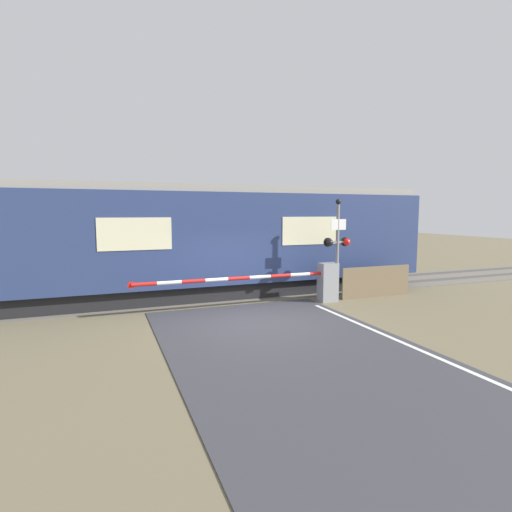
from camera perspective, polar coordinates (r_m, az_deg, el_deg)
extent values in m
plane|color=#6B6047|center=(11.19, -0.12, -9.34)|extent=(80.00, 80.00, 0.00)
cube|color=#666056|center=(14.75, -5.55, -5.48)|extent=(36.00, 3.20, 0.03)
cube|color=#595451|center=(14.06, -4.75, -5.79)|extent=(36.00, 0.08, 0.10)
cube|color=#595451|center=(15.42, -6.28, -4.73)|extent=(36.00, 0.08, 0.10)
cube|color=black|center=(14.21, -17.08, -5.02)|extent=(19.90, 2.48, 0.60)
cube|color=navy|center=(13.98, -17.32, 2.38)|extent=(21.63, 2.92, 3.07)
cube|color=gray|center=(13.97, -17.55, 9.17)|extent=(21.19, 2.69, 0.24)
cube|color=beige|center=(14.24, 7.76, 3.60)|extent=(2.16, 0.02, 0.98)
cube|color=beige|center=(12.50, -16.89, 3.03)|extent=(2.16, 0.02, 0.98)
cube|color=gray|center=(13.72, 10.22, -3.71)|extent=(0.60, 0.44, 1.32)
cylinder|color=gray|center=(13.67, 10.25, -2.36)|extent=(0.16, 0.16, 0.18)
cylinder|color=red|center=(13.49, 8.96, -2.46)|extent=(0.71, 0.11, 0.11)
cylinder|color=white|center=(13.15, 6.30, -2.64)|extent=(0.71, 0.11, 0.11)
cylinder|color=red|center=(12.84, 3.50, -2.83)|extent=(0.71, 0.11, 0.11)
cylinder|color=white|center=(12.57, 0.56, -3.02)|extent=(0.71, 0.11, 0.11)
cylinder|color=red|center=(12.32, -2.49, -3.21)|extent=(0.71, 0.11, 0.11)
cylinder|color=white|center=(12.12, -5.66, -3.39)|extent=(0.71, 0.11, 0.11)
cylinder|color=red|center=(11.95, -8.93, -3.57)|extent=(0.71, 0.11, 0.11)
cylinder|color=white|center=(11.83, -12.29, -3.75)|extent=(0.71, 0.11, 0.11)
cylinder|color=red|center=(11.74, -15.70, -3.91)|extent=(0.71, 0.11, 0.11)
cylinder|color=red|center=(11.71, -17.42, -3.99)|extent=(0.20, 0.02, 0.20)
cylinder|color=gray|center=(13.61, 11.52, 0.31)|extent=(0.11, 0.11, 3.26)
cube|color=gray|center=(13.57, 11.55, 1.96)|extent=(0.78, 0.07, 0.07)
sphere|color=black|center=(13.36, 10.48, 1.91)|extent=(0.24, 0.24, 0.24)
sphere|color=red|center=(13.71, 12.83, 1.97)|extent=(0.24, 0.24, 0.24)
cylinder|color=black|center=(13.45, 10.23, 1.94)|extent=(0.30, 0.06, 0.30)
cylinder|color=black|center=(13.80, 12.57, 2.00)|extent=(0.30, 0.06, 0.30)
cube|color=white|center=(13.51, 11.70, 4.43)|extent=(0.57, 0.02, 0.35)
sphere|color=black|center=(13.54, 11.68, 7.61)|extent=(0.18, 0.18, 0.18)
cube|color=#726047|center=(14.89, 16.81, -3.52)|extent=(2.83, 0.06, 1.10)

